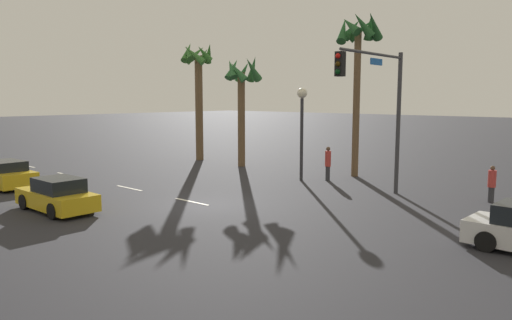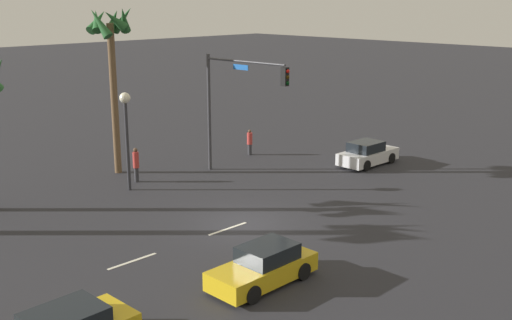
{
  "view_description": "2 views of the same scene",
  "coord_description": "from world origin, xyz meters",
  "px_view_note": "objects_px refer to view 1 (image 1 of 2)",
  "views": [
    {
      "loc": [
        15.62,
        -14.08,
        4.66
      ],
      "look_at": [
        1.8,
        1.17,
        2.03
      ],
      "focal_mm": 34.46,
      "sensor_mm": 36.0,
      "label": 1
    },
    {
      "loc": [
        -18.22,
        -19.11,
        9.81
      ],
      "look_at": [
        2.37,
        1.68,
        2.19
      ],
      "focal_mm": 43.71,
      "sensor_mm": 36.0,
      "label": 2
    }
  ],
  "objects_px": {
    "pedestrian_1": "(492,183)",
    "palm_tree_2": "(242,87)",
    "palm_tree_0": "(358,50)",
    "palm_tree_1": "(198,76)",
    "pedestrian_0": "(328,162)",
    "streetlamp": "(302,115)",
    "traffic_signal": "(381,98)",
    "car_1": "(57,196)",
    "car_2": "(3,175)"
  },
  "relations": [
    {
      "from": "car_2",
      "to": "palm_tree_0",
      "type": "relative_size",
      "value": 0.47
    },
    {
      "from": "car_1",
      "to": "traffic_signal",
      "type": "bearing_deg",
      "value": 51.59
    },
    {
      "from": "palm_tree_1",
      "to": "palm_tree_2",
      "type": "xyz_separation_m",
      "value": [
        4.81,
        -0.29,
        -0.83
      ]
    },
    {
      "from": "pedestrian_0",
      "to": "streetlamp",
      "type": "bearing_deg",
      "value": -138.67
    },
    {
      "from": "palm_tree_0",
      "to": "palm_tree_1",
      "type": "bearing_deg",
      "value": -174.98
    },
    {
      "from": "pedestrian_1",
      "to": "palm_tree_2",
      "type": "bearing_deg",
      "value": 176.64
    },
    {
      "from": "palm_tree_0",
      "to": "palm_tree_1",
      "type": "distance_m",
      "value": 12.85
    },
    {
      "from": "traffic_signal",
      "to": "palm_tree_2",
      "type": "bearing_deg",
      "value": 162.75
    },
    {
      "from": "streetlamp",
      "to": "palm_tree_2",
      "type": "relative_size",
      "value": 0.69
    },
    {
      "from": "car_2",
      "to": "palm_tree_1",
      "type": "distance_m",
      "value": 15.41
    },
    {
      "from": "pedestrian_1",
      "to": "palm_tree_2",
      "type": "relative_size",
      "value": 0.22
    },
    {
      "from": "car_2",
      "to": "streetlamp",
      "type": "relative_size",
      "value": 0.87
    },
    {
      "from": "streetlamp",
      "to": "pedestrian_0",
      "type": "xyz_separation_m",
      "value": [
        1.12,
        0.99,
        -2.68
      ]
    },
    {
      "from": "car_1",
      "to": "palm_tree_0",
      "type": "height_order",
      "value": "palm_tree_0"
    },
    {
      "from": "traffic_signal",
      "to": "palm_tree_0",
      "type": "height_order",
      "value": "palm_tree_0"
    },
    {
      "from": "pedestrian_1",
      "to": "palm_tree_1",
      "type": "relative_size",
      "value": 0.19
    },
    {
      "from": "traffic_signal",
      "to": "palm_tree_2",
      "type": "distance_m",
      "value": 12.85
    },
    {
      "from": "palm_tree_1",
      "to": "pedestrian_0",
      "type": "bearing_deg",
      "value": -5.81
    },
    {
      "from": "pedestrian_0",
      "to": "palm_tree_1",
      "type": "relative_size",
      "value": 0.22
    },
    {
      "from": "traffic_signal",
      "to": "streetlamp",
      "type": "bearing_deg",
      "value": 162.27
    },
    {
      "from": "car_1",
      "to": "streetlamp",
      "type": "xyz_separation_m",
      "value": [
        2.89,
        12.8,
        3.06
      ]
    },
    {
      "from": "pedestrian_0",
      "to": "pedestrian_1",
      "type": "relative_size",
      "value": 1.16
    },
    {
      "from": "car_1",
      "to": "car_2",
      "type": "distance_m",
      "value": 7.47
    },
    {
      "from": "car_2",
      "to": "palm_tree_0",
      "type": "xyz_separation_m",
      "value": [
        11.8,
        15.47,
        6.73
      ]
    },
    {
      "from": "traffic_signal",
      "to": "palm_tree_1",
      "type": "height_order",
      "value": "palm_tree_1"
    },
    {
      "from": "streetlamp",
      "to": "palm_tree_2",
      "type": "height_order",
      "value": "palm_tree_2"
    },
    {
      "from": "traffic_signal",
      "to": "streetlamp",
      "type": "relative_size",
      "value": 1.31
    },
    {
      "from": "traffic_signal",
      "to": "streetlamp",
      "type": "distance_m",
      "value": 6.14
    },
    {
      "from": "car_2",
      "to": "streetlamp",
      "type": "xyz_separation_m",
      "value": [
        10.33,
        12.1,
        3.06
      ]
    },
    {
      "from": "car_1",
      "to": "palm_tree_0",
      "type": "relative_size",
      "value": 0.43
    },
    {
      "from": "traffic_signal",
      "to": "palm_tree_0",
      "type": "bearing_deg",
      "value": 129.61
    },
    {
      "from": "palm_tree_1",
      "to": "traffic_signal",
      "type": "bearing_deg",
      "value": -13.51
    },
    {
      "from": "pedestrian_1",
      "to": "palm_tree_2",
      "type": "distance_m",
      "value": 16.91
    },
    {
      "from": "palm_tree_2",
      "to": "pedestrian_1",
      "type": "bearing_deg",
      "value": -3.36
    },
    {
      "from": "car_1",
      "to": "pedestrian_1",
      "type": "relative_size",
      "value": 2.5
    },
    {
      "from": "car_1",
      "to": "palm_tree_0",
      "type": "xyz_separation_m",
      "value": [
        4.36,
        16.16,
        6.74
      ]
    },
    {
      "from": "car_1",
      "to": "pedestrian_0",
      "type": "bearing_deg",
      "value": 73.76
    },
    {
      "from": "car_2",
      "to": "pedestrian_0",
      "type": "xyz_separation_m",
      "value": [
        11.45,
        13.09,
        0.38
      ]
    },
    {
      "from": "palm_tree_0",
      "to": "palm_tree_1",
      "type": "xyz_separation_m",
      "value": [
        -12.74,
        -1.12,
        -1.19
      ]
    },
    {
      "from": "car_2",
      "to": "palm_tree_1",
      "type": "bearing_deg",
      "value": 93.75
    },
    {
      "from": "palm_tree_0",
      "to": "traffic_signal",
      "type": "bearing_deg",
      "value": -50.39
    },
    {
      "from": "palm_tree_2",
      "to": "palm_tree_0",
      "type": "bearing_deg",
      "value": 10.09
    },
    {
      "from": "traffic_signal",
      "to": "pedestrian_0",
      "type": "distance_m",
      "value": 6.54
    },
    {
      "from": "car_1",
      "to": "traffic_signal",
      "type": "distance_m",
      "value": 14.53
    },
    {
      "from": "car_2",
      "to": "streetlamp",
      "type": "bearing_deg",
      "value": 49.51
    },
    {
      "from": "car_2",
      "to": "palm_tree_0",
      "type": "height_order",
      "value": "palm_tree_0"
    },
    {
      "from": "streetlamp",
      "to": "palm_tree_1",
      "type": "bearing_deg",
      "value": 168.73
    },
    {
      "from": "streetlamp",
      "to": "traffic_signal",
      "type": "bearing_deg",
      "value": -17.73
    },
    {
      "from": "car_1",
      "to": "streetlamp",
      "type": "bearing_deg",
      "value": 77.26
    },
    {
      "from": "car_2",
      "to": "palm_tree_1",
      "type": "height_order",
      "value": "palm_tree_1"
    }
  ]
}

